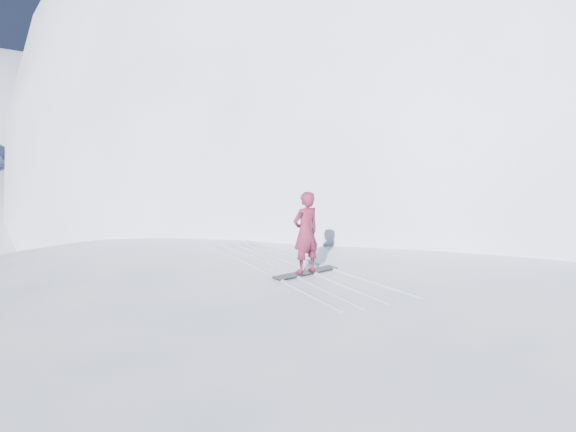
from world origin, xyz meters
name	(u,v)px	position (x,y,z in m)	size (l,w,h in m)	color
near_ridge	(375,380)	(1.00, 3.00, 0.00)	(36.00, 28.00, 4.80)	white
summit_peak	(457,191)	(22.00, 26.00, 0.00)	(60.00, 56.00, 56.00)	white
peak_shoulder	(354,218)	(10.00, 20.00, 0.00)	(28.00, 24.00, 18.00)	white
wind_bumps	(331,414)	(-0.56, 2.12, 0.00)	(16.00, 14.40, 1.00)	white
snowboard	(306,273)	(-0.35, 3.81, 2.41)	(1.59, 0.30, 0.03)	black
snowboarder	(306,232)	(-0.35, 3.81, 3.32)	(0.65, 0.43, 1.78)	maroon
board_tracks	(291,267)	(-0.48, 4.33, 2.42)	(2.63, 5.95, 0.04)	silver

